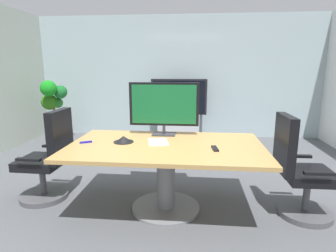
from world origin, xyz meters
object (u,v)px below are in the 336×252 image
(conference_table, at_px, (166,160))
(office_chair_left, at_px, (49,163))
(wall_display_unit, at_px, (179,119))
(potted_plant, at_px, (53,105))
(conference_phone, at_px, (123,139))
(office_chair_right, at_px, (299,175))
(remote_control, at_px, (215,148))
(tv_monitor, at_px, (164,106))

(conference_table, relative_size, office_chair_left, 1.90)
(wall_display_unit, distance_m, potted_plant, 2.68)
(conference_table, xyz_separation_m, conference_phone, (-0.47, 0.05, 0.21))
(office_chair_right, bearing_deg, conference_phone, 88.03)
(office_chair_right, distance_m, wall_display_unit, 3.45)
(office_chair_left, distance_m, office_chair_right, 2.82)
(potted_plant, bearing_deg, remote_control, -41.59)
(office_chair_left, distance_m, conference_phone, 0.99)
(conference_phone, bearing_deg, conference_table, -5.94)
(office_chair_left, xyz_separation_m, remote_control, (1.92, -0.25, 0.30))
(wall_display_unit, distance_m, conference_phone, 3.13)
(wall_display_unit, height_order, conference_phone, wall_display_unit)
(tv_monitor, xyz_separation_m, potted_plant, (-2.60, 2.26, -0.34))
(conference_table, xyz_separation_m, tv_monitor, (-0.07, 0.44, 0.54))
(conference_table, bearing_deg, office_chair_left, 175.23)
(office_chair_left, bearing_deg, remote_control, 84.00)
(tv_monitor, bearing_deg, conference_phone, -136.42)
(wall_display_unit, bearing_deg, office_chair_right, -65.14)
(wall_display_unit, xyz_separation_m, potted_plant, (-2.62, -0.44, 0.32))
(remote_control, bearing_deg, tv_monitor, 128.66)
(conference_table, bearing_deg, tv_monitor, 98.69)
(conference_table, height_order, tv_monitor, tv_monitor)
(potted_plant, bearing_deg, tv_monitor, -40.95)
(conference_phone, bearing_deg, wall_display_unit, 82.02)
(wall_display_unit, bearing_deg, potted_plant, -170.46)
(potted_plant, relative_size, conference_phone, 5.91)
(office_chair_left, relative_size, conference_phone, 4.95)
(office_chair_left, xyz_separation_m, office_chair_right, (2.81, -0.11, 0.00))
(tv_monitor, relative_size, remote_control, 4.94)
(office_chair_right, bearing_deg, remote_control, 97.87)
(office_chair_right, relative_size, conference_phone, 4.95)
(office_chair_left, bearing_deg, tv_monitor, 104.73)
(office_chair_right, bearing_deg, tv_monitor, 73.03)
(conference_table, height_order, office_chair_left, office_chair_left)
(tv_monitor, distance_m, potted_plant, 3.46)
(office_chair_left, height_order, office_chair_right, same)
(conference_table, xyz_separation_m, remote_control, (0.51, -0.13, 0.19))
(conference_table, distance_m, potted_plant, 3.79)
(wall_display_unit, bearing_deg, tv_monitor, -90.52)
(conference_phone, bearing_deg, remote_control, -10.19)
(tv_monitor, distance_m, conference_phone, 0.65)
(conference_table, distance_m, tv_monitor, 0.70)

